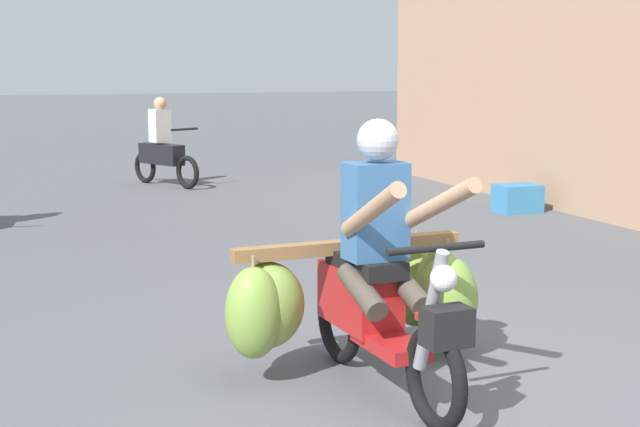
{
  "coord_description": "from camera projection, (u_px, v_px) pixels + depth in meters",
  "views": [
    {
      "loc": [
        -2.6,
        -4.2,
        1.87
      ],
      "look_at": [
        -0.47,
        1.37,
        0.9
      ],
      "focal_mm": 50.98,
      "sensor_mm": 36.0,
      "label": 1
    }
  ],
  "objects": [
    {
      "name": "motorbike_main_loaded",
      "position": [
        369.0,
        291.0,
        5.51
      ],
      "size": [
        1.72,
        1.84,
        1.58
      ],
      "color": "black",
      "rests_on": "ground"
    },
    {
      "name": "ground_plane",
      "position": [
        485.0,
        403.0,
        5.09
      ],
      "size": [
        120.0,
        120.0,
        0.0
      ],
      "primitive_type": "plane",
      "color": "#56595E"
    },
    {
      "name": "produce_crate",
      "position": [
        517.0,
        198.0,
        11.77
      ],
      "size": [
        0.56,
        0.4,
        0.36
      ],
      "primitive_type": "cube",
      "color": "teal",
      "rests_on": "ground"
    },
    {
      "name": "motorbike_distant_ahead_right",
      "position": [
        162.0,
        150.0,
        14.35
      ],
      "size": [
        0.83,
        1.5,
        1.4
      ],
      "color": "black",
      "rests_on": "ground"
    }
  ]
}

